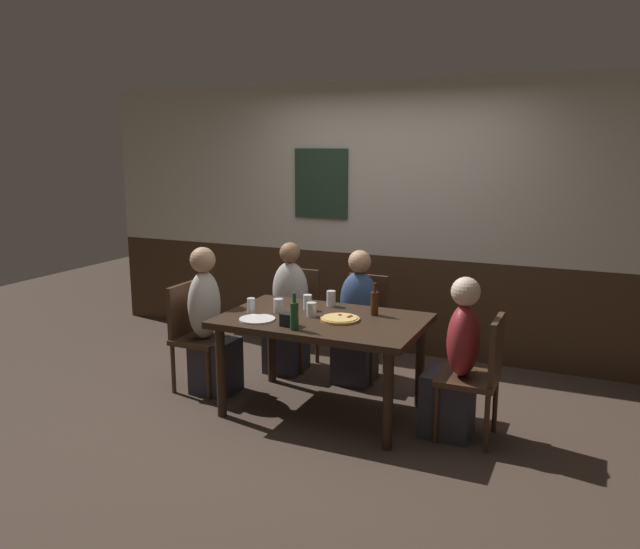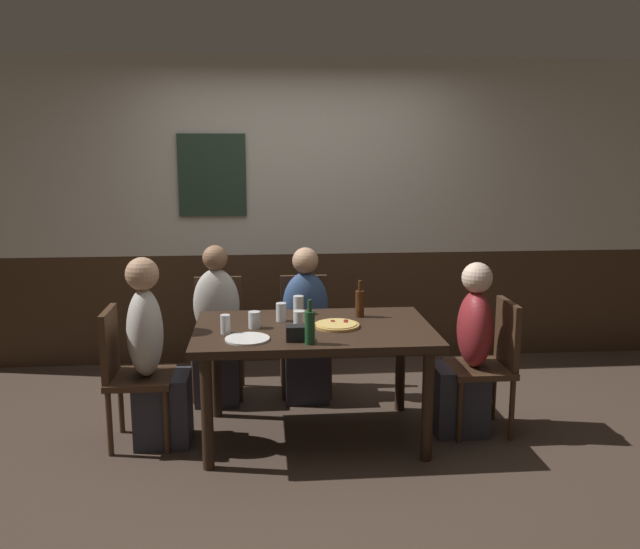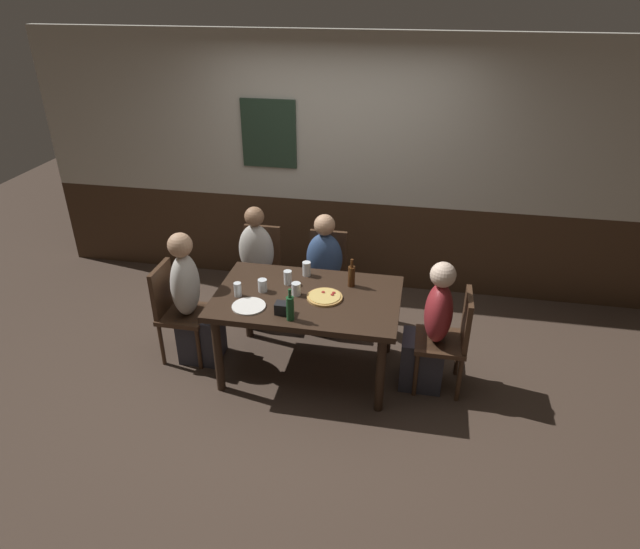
{
  "view_description": "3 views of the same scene",
  "coord_description": "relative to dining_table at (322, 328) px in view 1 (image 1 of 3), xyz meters",
  "views": [
    {
      "loc": [
        1.86,
        -4.18,
        2.01
      ],
      "look_at": [
        0.01,
        -0.07,
        1.08
      ],
      "focal_mm": 35.71,
      "sensor_mm": 36.0,
      "label": 1
    },
    {
      "loc": [
        -0.32,
        -4.09,
        1.87
      ],
      "look_at": [
        0.03,
        -0.1,
        1.1
      ],
      "focal_mm": 37.62,
      "sensor_mm": 36.0,
      "label": 2
    },
    {
      "loc": [
        0.83,
        -3.76,
        3.02
      ],
      "look_at": [
        0.1,
        0.05,
        0.92
      ],
      "focal_mm": 30.98,
      "sensor_mm": 36.0,
      "label": 3
    }
  ],
  "objects": [
    {
      "name": "person_left_far",
      "position": [
        -0.66,
        0.73,
        -0.17
      ],
      "size": [
        0.34,
        0.37,
        1.16
      ],
      "color": "#2D2D38",
      "rests_on": "ground_plane"
    },
    {
      "name": "chair_head_west",
      "position": [
        -1.17,
        0.0,
        -0.16
      ],
      "size": [
        0.4,
        0.4,
        0.88
      ],
      "color": "#422B1C",
      "rests_on": "ground_plane"
    },
    {
      "name": "dining_table",
      "position": [
        0.0,
        0.0,
        0.0
      ],
      "size": [
        1.5,
        0.95,
        0.74
      ],
      "color": "black",
      "rests_on": "ground_plane"
    },
    {
      "name": "condiment_caddy",
      "position": [
        -0.13,
        -0.29,
        0.13
      ],
      "size": [
        0.11,
        0.09,
        0.09
      ],
      "primitive_type": "cube",
      "color": "black",
      "rests_on": "dining_table"
    },
    {
      "name": "tumbler_short",
      "position": [
        -0.2,
        0.16,
        0.14
      ],
      "size": [
        0.07,
        0.07,
        0.12
      ],
      "color": "silver",
      "rests_on": "dining_table"
    },
    {
      "name": "beer_glass_half",
      "position": [
        -0.08,
        0.34,
        0.14
      ],
      "size": [
        0.07,
        0.07,
        0.13
      ],
      "color": "silver",
      "rests_on": "dining_table"
    },
    {
      "name": "pint_glass_pale",
      "position": [
        -0.09,
        0.0,
        0.13
      ],
      "size": [
        0.07,
        0.07,
        0.11
      ],
      "color": "silver",
      "rests_on": "dining_table"
    },
    {
      "name": "highball_clear",
      "position": [
        -0.55,
        -0.11,
        0.14
      ],
      "size": [
        0.06,
        0.06,
        0.12
      ],
      "color": "silver",
      "rests_on": "dining_table"
    },
    {
      "name": "chair_left_far",
      "position": [
        -0.66,
        0.89,
        -0.16
      ],
      "size": [
        0.4,
        0.4,
        0.88
      ],
      "color": "#422B1C",
      "rests_on": "ground_plane"
    },
    {
      "name": "beer_bottle_green",
      "position": [
        -0.05,
        -0.37,
        0.19
      ],
      "size": [
        0.06,
        0.06,
        0.26
      ],
      "color": "#194723",
      "rests_on": "dining_table"
    },
    {
      "name": "chair_mid_far",
      "position": [
        0.0,
        0.89,
        -0.16
      ],
      "size": [
        0.4,
        0.4,
        0.88
      ],
      "color": "#422B1C",
      "rests_on": "ground_plane"
    },
    {
      "name": "person_head_west",
      "position": [
        -1.01,
        0.0,
        -0.14
      ],
      "size": [
        0.37,
        0.34,
        1.2
      ],
      "color": "#2D2D38",
      "rests_on": "ground_plane"
    },
    {
      "name": "beer_bottle_brown",
      "position": [
        0.33,
        0.23,
        0.18
      ],
      "size": [
        0.06,
        0.06,
        0.25
      ],
      "color": "#42230F",
      "rests_on": "dining_table"
    },
    {
      "name": "pint_glass_amber",
      "position": [
        -0.37,
        0.01,
        0.13
      ],
      "size": [
        0.08,
        0.08,
        0.11
      ],
      "color": "silver",
      "rests_on": "dining_table"
    },
    {
      "name": "chair_head_east",
      "position": [
        1.17,
        0.0,
        -0.16
      ],
      "size": [
        0.4,
        0.4,
        0.88
      ],
      "color": "#422B1C",
      "rests_on": "ground_plane"
    },
    {
      "name": "person_head_east",
      "position": [
        1.0,
        0.0,
        -0.17
      ],
      "size": [
        0.37,
        0.34,
        1.14
      ],
      "color": "#2D2D38",
      "rests_on": "ground_plane"
    },
    {
      "name": "ground_plane",
      "position": [
        0.0,
        0.0,
        -0.66
      ],
      "size": [
        12.0,
        12.0,
        0.0
      ],
      "primitive_type": "plane",
      "color": "#423328"
    },
    {
      "name": "wall_back",
      "position": [
        -0.0,
        1.65,
        0.65
      ],
      "size": [
        6.4,
        0.13,
        2.6
      ],
      "color": "#3D2819",
      "rests_on": "ground_plane"
    },
    {
      "name": "pizza",
      "position": [
        0.15,
        -0.01,
        0.1
      ],
      "size": [
        0.29,
        0.29,
        0.03
      ],
      "color": "tan",
      "rests_on": "dining_table"
    },
    {
      "name": "person_mid_far",
      "position": [
        -0.0,
        0.73,
        -0.18
      ],
      "size": [
        0.34,
        0.37,
        1.13
      ],
      "color": "#2D2D38",
      "rests_on": "ground_plane"
    },
    {
      "name": "plate_white_large",
      "position": [
        -0.41,
        -0.25,
        0.09
      ],
      "size": [
        0.27,
        0.27,
        0.01
      ],
      "primitive_type": "cylinder",
      "color": "white",
      "rests_on": "dining_table"
    }
  ]
}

